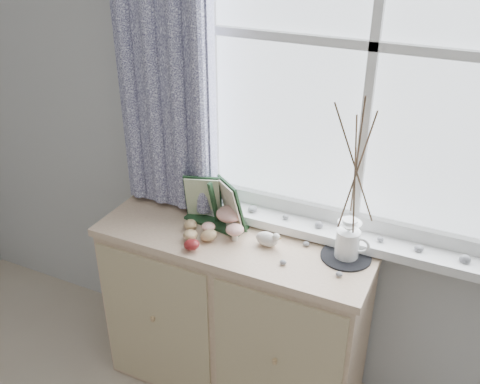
{
  "coord_description": "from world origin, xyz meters",
  "views": [
    {
      "loc": [
        0.69,
        0.04,
        2.1
      ],
      "look_at": [
        -0.1,
        1.7,
        1.1
      ],
      "focal_mm": 40.0,
      "sensor_mm": 36.0,
      "label": 1
    }
  ],
  "objects_px": {
    "toadstool_cluster": "(228,219)",
    "sideboard": "(234,313)",
    "twig_pitcher": "(357,165)",
    "botanical_book": "(212,204)"
  },
  "relations": [
    {
      "from": "toadstool_cluster",
      "to": "botanical_book",
      "type": "bearing_deg",
      "value": 175.39
    },
    {
      "from": "toadstool_cluster",
      "to": "sideboard",
      "type": "bearing_deg",
      "value": -33.35
    },
    {
      "from": "botanical_book",
      "to": "toadstool_cluster",
      "type": "relative_size",
      "value": 1.74
    },
    {
      "from": "botanical_book",
      "to": "sideboard",
      "type": "bearing_deg",
      "value": -6.4
    },
    {
      "from": "sideboard",
      "to": "botanical_book",
      "type": "relative_size",
      "value": 3.66
    },
    {
      "from": "sideboard",
      "to": "toadstool_cluster",
      "type": "distance_m",
      "value": 0.49
    },
    {
      "from": "sideboard",
      "to": "twig_pitcher",
      "type": "bearing_deg",
      "value": 7.03
    },
    {
      "from": "toadstool_cluster",
      "to": "twig_pitcher",
      "type": "distance_m",
      "value": 0.62
    },
    {
      "from": "sideboard",
      "to": "botanical_book",
      "type": "height_order",
      "value": "botanical_book"
    },
    {
      "from": "twig_pitcher",
      "to": "toadstool_cluster",
      "type": "bearing_deg",
      "value": 174.39
    }
  ]
}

